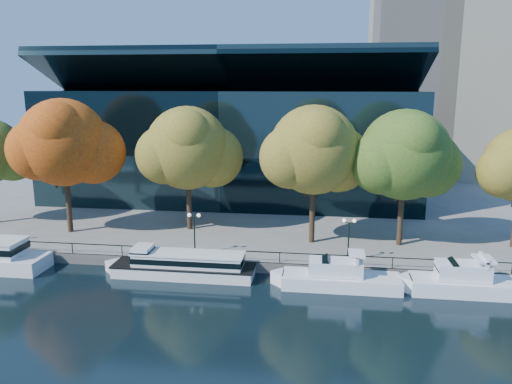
# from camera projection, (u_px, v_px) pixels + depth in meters

# --- Properties ---
(ground) EXTENTS (160.00, 160.00, 0.00)m
(ground) POSITION_uv_depth(u_px,v_px,m) (219.00, 284.00, 43.12)
(ground) COLOR black
(ground) RESTS_ON ground
(promenade) EXTENTS (90.00, 67.08, 1.00)m
(promenade) POSITION_uv_depth(u_px,v_px,m) (266.00, 190.00, 78.22)
(promenade) COLOR slate
(promenade) RESTS_ON ground
(railing) EXTENTS (88.20, 0.08, 0.99)m
(railing) POSITION_uv_depth(u_px,v_px,m) (226.00, 250.00, 45.85)
(railing) COLOR black
(railing) RESTS_ON promenade
(convention_building) EXTENTS (50.00, 24.57, 21.43)m
(convention_building) POSITION_uv_depth(u_px,v_px,m) (236.00, 142.00, 72.58)
(convention_building) COLOR black
(convention_building) RESTS_ON ground
(tour_boat) EXTENTS (13.97, 3.12, 2.65)m
(tour_boat) POSITION_uv_depth(u_px,v_px,m) (180.00, 264.00, 44.70)
(tour_boat) COLOR silver
(tour_boat) RESTS_ON ground
(cruiser_near) EXTENTS (11.01, 2.84, 3.19)m
(cruiser_near) POSITION_uv_depth(u_px,v_px,m) (336.00, 277.00, 42.15)
(cruiser_near) COLOR white
(cruiser_near) RESTS_ON ground
(cruiser_far) EXTENTS (10.32, 2.86, 3.37)m
(cruiser_far) POSITION_uv_depth(u_px,v_px,m) (462.00, 281.00, 40.98)
(cruiser_far) COLOR white
(cruiser_far) RESTS_ON ground
(tree_1) EXTENTS (11.62, 9.53, 14.49)m
(tree_1) POSITION_uv_depth(u_px,v_px,m) (65.00, 144.00, 52.70)
(tree_1) COLOR black
(tree_1) RESTS_ON promenade
(tree_2) EXTENTS (11.31, 9.28, 13.63)m
(tree_2) POSITION_uv_depth(u_px,v_px,m) (189.00, 150.00, 53.98)
(tree_2) COLOR black
(tree_2) RESTS_ON promenade
(tree_3) EXTENTS (11.10, 9.10, 13.97)m
(tree_3) POSITION_uv_depth(u_px,v_px,m) (316.00, 152.00, 49.21)
(tree_3) COLOR black
(tree_3) RESTS_ON promenade
(tree_4) EXTENTS (11.08, 9.09, 13.60)m
(tree_4) POSITION_uv_depth(u_px,v_px,m) (406.00, 157.00, 48.44)
(tree_4) COLOR black
(tree_4) RESTS_ON promenade
(lamp_1) EXTENTS (1.26, 0.36, 4.03)m
(lamp_1) POSITION_uv_depth(u_px,v_px,m) (194.00, 224.00, 47.04)
(lamp_1) COLOR black
(lamp_1) RESTS_ON promenade
(lamp_2) EXTENTS (1.26, 0.36, 4.03)m
(lamp_2) POSITION_uv_depth(u_px,v_px,m) (349.00, 230.00, 45.17)
(lamp_2) COLOR black
(lamp_2) RESTS_ON promenade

